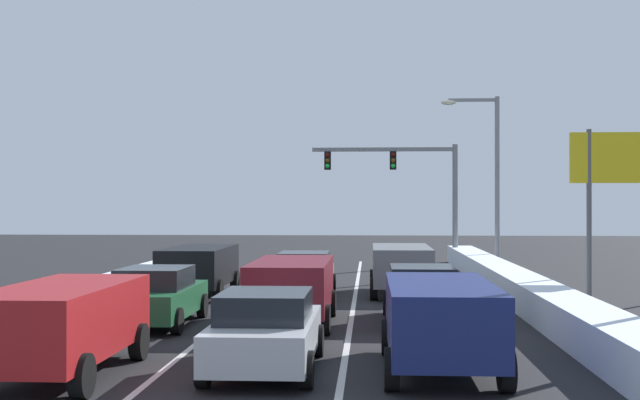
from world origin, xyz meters
The scene contains 18 objects.
ground_plane centered at (0.00, 14.15, 0.00)m, with size 120.00×120.00×0.00m, color black.
lane_stripe_between_right_lane_and_center_lane centered at (1.70, 17.69, 0.00)m, with size 0.14×38.93×0.01m, color silver.
lane_stripe_between_center_lane_and_left_lane centered at (-1.70, 17.69, 0.00)m, with size 0.14×38.93×0.01m, color silver.
snow_bank_right_shoulder centered at (7.00, 17.69, 0.44)m, with size 1.27×38.93×0.88m, color silver.
snow_bank_left_shoulder centered at (-7.00, 17.69, 0.24)m, with size 1.89×38.93×0.48m, color silver.
suv_navy_right_lane_nearest centered at (3.53, 7.30, 1.02)m, with size 2.16×4.90×1.67m.
sedan_charcoal_right_lane_second centered at (3.58, 13.77, 0.76)m, with size 2.00×4.50×1.51m.
suv_gray_right_lane_third centered at (3.29, 20.65, 1.02)m, with size 2.16×4.90×1.67m.
sedan_silver_center_lane_nearest centered at (0.24, 7.18, 0.76)m, with size 2.00×4.50×1.51m.
suv_maroon_center_lane_second centered at (0.17, 13.26, 1.02)m, with size 2.16×4.90×1.67m.
sedan_tan_center_lane_third centered at (-0.02, 19.90, 0.76)m, with size 2.00×4.50×1.51m.
suv_red_left_lane_nearest centered at (-3.41, 6.46, 1.02)m, with size 2.16×4.90×1.67m.
sedan_green_left_lane_second centered at (-3.32, 12.93, 0.76)m, with size 2.00×4.50×1.51m.
suv_black_left_lane_third centered at (-3.60, 19.82, 1.02)m, with size 2.16×4.90×1.67m.
traffic_light_gantry centered at (4.27, 35.38, 4.50)m, with size 7.54×0.47×6.20m.
street_lamp_right_near centered at (7.46, 8.85, 4.76)m, with size 2.66×0.36×7.92m.
street_lamp_right_mid centered at (7.60, 30.08, 4.80)m, with size 2.66×0.36×8.00m.
roadside_sign_right centered at (10.11, 18.47, 4.02)m, with size 3.20×0.16×5.50m.
Camera 1 is at (2.21, -8.71, 3.17)m, focal length 47.62 mm.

